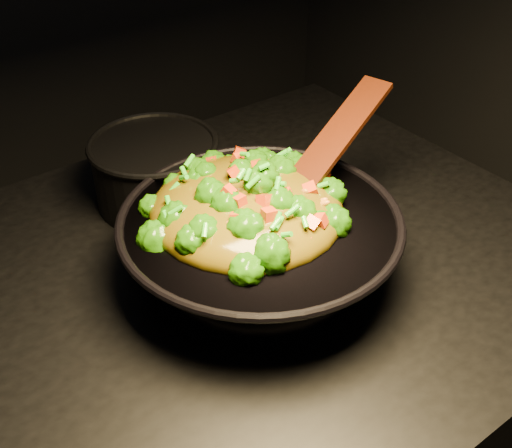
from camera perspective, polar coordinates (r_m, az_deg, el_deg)
stovetop at (r=1.36m, az=-2.81°, el=-18.80°), size 1.20×0.90×0.90m
wok at (r=0.97m, az=0.35°, el=-2.29°), size 0.46×0.46×0.11m
stir_fry at (r=0.92m, az=-0.85°, el=3.51°), size 0.34×0.34×0.10m
spatula at (r=0.99m, az=5.99°, el=6.21°), size 0.32×0.13×0.14m
back_pot at (r=1.16m, az=-8.89°, el=4.62°), size 0.23×0.23×0.13m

